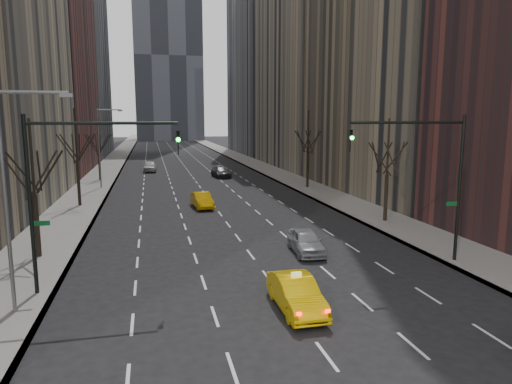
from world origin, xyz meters
TOP-DOWN VIEW (x-y plane):
  - sidewalk_left at (-12.25, 70.00)m, footprint 4.50×320.00m
  - sidewalk_right at (12.25, 70.00)m, footprint 4.50×320.00m
  - bld_left_far at (-21.50, 66.00)m, footprint 14.00×28.00m
  - bld_left_deep at (-21.50, 96.00)m, footprint 14.00×30.00m
  - bld_right_far at (21.50, 64.00)m, footprint 14.00×28.00m
  - bld_right_deep at (21.50, 95.00)m, footprint 14.00×30.00m
  - tree_lw_b at (-12.00, 18.00)m, footprint 3.36×3.50m
  - tree_lw_c at (-12.00, 34.00)m, footprint 3.36×3.50m
  - tree_lw_d at (-12.00, 52.00)m, footprint 3.36×3.50m
  - tree_rw_b at (12.00, 22.00)m, footprint 3.36×3.50m
  - tree_rw_c at (12.00, 40.00)m, footprint 3.36×3.50m
  - traffic_mast_left at (-9.11, 12.00)m, footprint 6.69×0.39m
  - traffic_mast_right at (9.11, 12.00)m, footprint 6.69×0.39m
  - streetlight_near at (-10.84, 10.00)m, footprint 2.83×0.22m
  - streetlight_far at (-10.84, 45.00)m, footprint 2.83×0.22m
  - taxi_sedan at (0.17, 7.87)m, footprint 1.52×4.33m
  - silver_sedan_ahead at (3.31, 15.65)m, footprint 2.01×4.27m
  - far_taxi at (-1.18, 31.11)m, footprint 1.82×4.27m
  - far_suv_grey at (3.80, 52.26)m, footprint 2.50×5.16m
  - far_car_white at (-5.70, 61.31)m, footprint 2.11×4.78m

SIDE VIEW (x-z plane):
  - sidewalk_left at x=-12.25m, z-range 0.00..0.15m
  - sidewalk_right at x=12.25m, z-range 0.00..0.15m
  - far_taxi at x=-1.18m, z-range 0.00..1.37m
  - silver_sedan_ahead at x=3.31m, z-range 0.00..1.41m
  - taxi_sedan at x=0.17m, z-range 0.00..1.43m
  - far_suv_grey at x=3.80m, z-range 0.00..1.45m
  - far_car_white at x=-5.70m, z-range 0.00..1.60m
  - tree_lw_d at x=-12.00m, z-range -0.12..7.24m
  - tree_lw_b at x=-12.00m, z-range -0.19..7.63m
  - tree_rw_b at x=12.00m, z-range -0.19..7.63m
  - tree_lw_c at x=-12.00m, z-range -0.33..8.41m
  - tree_rw_c at x=12.00m, z-range -0.33..8.41m
  - traffic_mast_left at x=-9.11m, z-range 1.49..9.49m
  - traffic_mast_right at x=9.11m, z-range 1.49..9.49m
  - streetlight_near at x=-10.84m, z-range 1.12..10.12m
  - streetlight_far at x=-10.84m, z-range 1.12..10.12m
  - bld_left_far at x=-21.50m, z-range 0.00..44.00m
  - bld_right_far at x=21.50m, z-range 0.00..50.00m
  - bld_right_deep at x=21.50m, z-range 0.00..58.00m
  - bld_left_deep at x=-21.50m, z-range 0.00..60.00m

